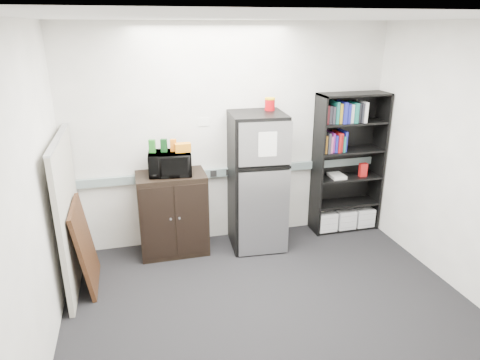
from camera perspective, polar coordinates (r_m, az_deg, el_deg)
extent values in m
plane|color=black|center=(4.37, 4.64, -17.35)|extent=(4.00, 4.00, 0.00)
cube|color=silver|center=(5.32, -1.13, 5.86)|extent=(4.00, 0.02, 2.70)
cube|color=silver|center=(4.75, 28.57, 1.66)|extent=(0.02, 3.50, 2.70)
cube|color=silver|center=(3.60, -26.37, -3.27)|extent=(0.02, 3.50, 2.70)
cube|color=white|center=(3.48, 5.94, 20.78)|extent=(4.00, 3.50, 0.02)
cube|color=gray|center=(5.42, -1.02, 1.16)|extent=(3.92, 0.05, 0.10)
cube|color=white|center=(5.20, -4.91, 7.72)|extent=(0.14, 0.00, 0.10)
cube|color=black|center=(5.61, 10.28, 1.78)|extent=(0.02, 0.34, 1.85)
cube|color=black|center=(6.02, 17.88, 2.37)|extent=(0.02, 0.34, 1.85)
cube|color=black|center=(5.94, 13.48, 2.56)|extent=(0.90, 0.02, 1.85)
cube|color=black|center=(5.61, 15.00, 11.00)|extent=(0.90, 0.34, 0.02)
cube|color=black|center=(6.14, 13.50, -5.98)|extent=(0.85, 0.32, 0.03)
cube|color=black|center=(5.99, 13.76, -2.96)|extent=(0.85, 0.32, 0.03)
cube|color=black|center=(5.86, 14.06, 0.37)|extent=(0.85, 0.32, 0.02)
cube|color=black|center=(5.75, 14.36, 3.84)|extent=(0.85, 0.32, 0.02)
cube|color=black|center=(5.67, 14.68, 7.44)|extent=(0.85, 0.32, 0.02)
cube|color=silver|center=(5.95, 11.21, -5.19)|extent=(0.25, 0.30, 0.25)
cube|color=silver|center=(6.07, 13.60, -4.86)|extent=(0.25, 0.30, 0.25)
cube|color=silver|center=(6.20, 15.90, -4.53)|extent=(0.25, 0.30, 0.25)
cube|color=#A9A495|center=(4.77, -21.88, -4.30)|extent=(0.05, 1.30, 1.60)
cube|color=#B2B2B7|center=(4.52, -23.18, 5.11)|extent=(0.06, 1.30, 0.02)
cube|color=black|center=(5.25, -8.95, -4.40)|extent=(0.81, 0.50, 1.01)
cube|color=black|center=(5.00, -10.85, -5.78)|extent=(0.37, 0.01, 0.89)
cube|color=black|center=(5.03, -6.44, -5.36)|extent=(0.37, 0.01, 0.89)
cylinder|color=#B2B2B7|center=(4.97, -9.22, -5.18)|extent=(0.02, 0.02, 0.02)
cylinder|color=#B2B2B7|center=(4.98, -8.07, -5.07)|extent=(0.02, 0.02, 0.02)
imported|color=black|center=(5.00, -9.32, 2.19)|extent=(0.51, 0.37, 0.27)
cube|color=#1B611C|center=(4.96, -11.63, 4.43)|extent=(0.08, 0.07, 0.15)
cube|color=#0C3513|center=(4.97, -10.12, 4.55)|extent=(0.08, 0.07, 0.15)
cube|color=orange|center=(4.98, -8.88, 4.60)|extent=(0.08, 0.06, 0.14)
cube|color=orange|center=(4.95, -7.64, 4.32)|extent=(0.18, 0.10, 0.10)
cube|color=black|center=(5.23, 2.21, -0.30)|extent=(0.68, 0.68, 1.67)
cube|color=#AEAEB3|center=(4.76, 3.44, 4.79)|extent=(0.61, 0.06, 0.50)
cube|color=#AEAEB3|center=(5.05, 3.24, -4.57)|extent=(0.61, 0.06, 1.07)
cube|color=black|center=(4.83, 3.41, 1.51)|extent=(0.61, 0.05, 0.03)
cube|color=white|center=(4.76, 3.72, 4.77)|extent=(0.21, 0.02, 0.28)
cube|color=black|center=(5.01, 2.33, 8.81)|extent=(0.68, 0.68, 0.02)
cylinder|color=#AA070D|center=(5.16, 3.99, 10.07)|extent=(0.12, 0.12, 0.15)
cylinder|color=gold|center=(5.15, 4.02, 11.00)|extent=(0.12, 0.12, 0.02)
cube|color=black|center=(4.81, -19.94, -8.23)|extent=(0.18, 0.73, 0.93)
cube|color=beige|center=(4.81, -19.67, -8.21)|extent=(0.12, 0.62, 0.79)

